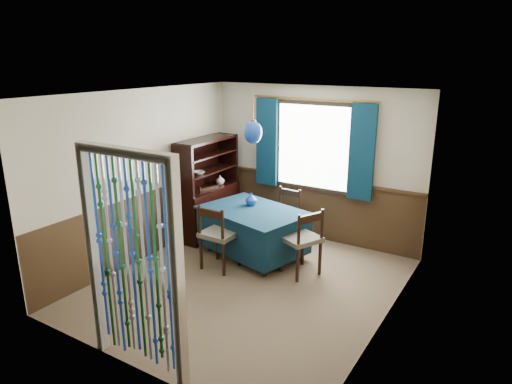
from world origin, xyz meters
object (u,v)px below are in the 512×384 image
Objects in this scene: chair_far at (285,215)px; vase_table at (251,200)px; chair_right at (302,240)px; bowl_shelf at (199,172)px; chair_near at (218,235)px; vase_sideboard at (220,179)px; chair_left at (215,211)px; sideboard at (208,201)px; pendant_lamp at (253,132)px; dining_table at (253,229)px.

vase_table is (-0.32, -0.50, 0.34)m from chair_far.
bowl_shelf is (-1.97, 0.25, 0.64)m from chair_right.
vase_sideboard is (-0.89, 1.27, 0.40)m from chair_near.
sideboard is at bearing -99.60° from chair_left.
vase_table is at bearing 96.32° from chair_right.
chair_far is 5.26× the size of vase_sideboard.
chair_near is at bearing 79.02° from chair_far.
vase_table is at bearing 87.87° from chair_near.
pendant_lamp reaches higher than vase_table.
sideboard is 2.14× the size of pendant_lamp.
sideboard is 9.66× the size of vase_sideboard.
chair_far is (0.36, 1.31, -0.03)m from chair_near.
sideboard is at bearing -102.08° from vase_sideboard.
chair_left reaches higher than dining_table.
vase_sideboard is (-1.97, 0.81, 0.40)m from chair_right.
vase_table is at bearing -26.59° from vase_sideboard.
chair_left is 0.93× the size of chair_right.
vase_table is at bearing -11.28° from sideboard.
chair_near is at bearing 56.50° from chair_left.
pendant_lamp is (0.19, 0.63, 1.39)m from chair_near.
sideboard is 1.03m from vase_table.
pendant_lamp reaches higher than dining_table.
chair_near is at bearing 137.76° from chair_right.
chair_right is at bearing -7.21° from bowl_shelf.
dining_table is 1.80× the size of chair_right.
chair_far is 1.59m from pendant_lamp.
vase_table is (-0.15, 0.18, -1.08)m from pendant_lamp.
dining_table is 0.70m from chair_far.
dining_table is 8.97× the size of bowl_shelf.
vase_table is 1.04m from vase_sideboard.
chair_near is at bearing -55.17° from vase_sideboard.
chair_far reaches higher than dining_table.
dining_table is 0.46m from vase_table.
pendant_lamp reaches higher than chair_far.
pendant_lamp reaches higher than vase_sideboard.
vase_table is at bearing 6.25° from bowl_shelf.
bowl_shelf is (-0.18, -0.16, 0.67)m from chair_left.
vase_sideboard is (-0.18, 0.40, 0.43)m from chair_left.
chair_right reaches higher than chair_far.
chair_far is 1.54m from bowl_shelf.
chair_far is at bearing 25.91° from bowl_shelf.
vase_sideboard reaches higher than chair_left.
sideboard reaches higher than dining_table.
chair_right is 1.26× the size of pendant_lamp.
chair_near reaches higher than dining_table.
dining_table is at bearing -18.58° from sideboard.
chair_far is 1.31m from vase_sideboard.
vase_sideboard is (0.06, 0.28, 0.33)m from sideboard.
chair_near is at bearing -106.41° from pendant_lamp.
chair_left is 0.28m from sideboard.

